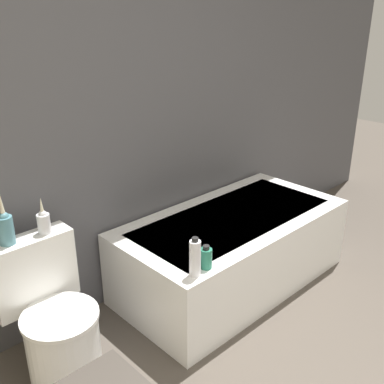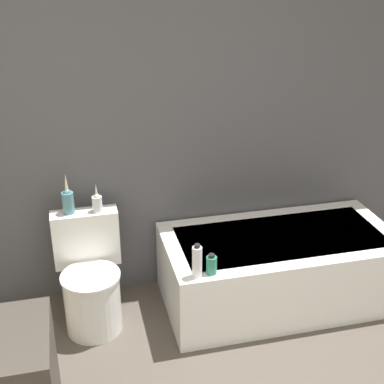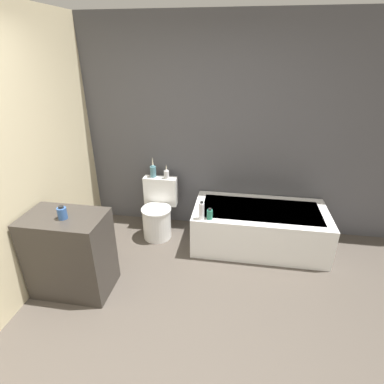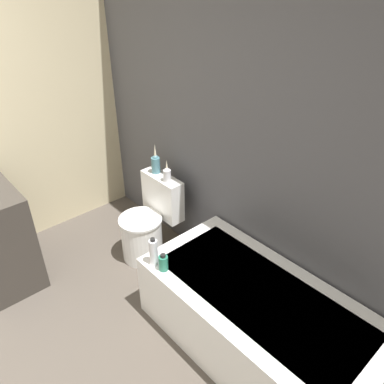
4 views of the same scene
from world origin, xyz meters
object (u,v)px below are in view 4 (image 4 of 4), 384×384
object	(u,v)px
bathtub	(256,320)
vase_gold	(156,163)
toilet	(148,225)
shampoo_bottle_tall	(154,252)
vase_silver	(167,174)
shampoo_bottle_short	(163,263)

from	to	relation	value
bathtub	vase_gold	world-z (taller)	vase_gold
toilet	vase_gold	size ratio (longest dim) A/B	2.72
bathtub	shampoo_bottle_tall	world-z (taller)	shampoo_bottle_tall
vase_gold	shampoo_bottle_tall	bearing A→B (deg)	-38.67
vase_silver	shampoo_bottle_tall	world-z (taller)	vase_silver
toilet	vase_gold	bearing A→B (deg)	115.99
bathtub	vase_gold	xyz separation A→B (m)	(-1.36, 0.23, 0.56)
shampoo_bottle_short	toilet	bearing A→B (deg)	152.46
vase_gold	shampoo_bottle_short	world-z (taller)	vase_gold
toilet	vase_silver	bearing A→B (deg)	61.29
vase_silver	shampoo_bottle_tall	bearing A→B (deg)	-46.03
shampoo_bottle_tall	shampoo_bottle_short	xyz separation A→B (m)	(0.09, 0.01, -0.04)
toilet	shampoo_bottle_tall	size ratio (longest dim) A/B	3.37
vase_silver	shampoo_bottle_tall	distance (m)	0.77
shampoo_bottle_tall	toilet	bearing A→B (deg)	148.33
toilet	shampoo_bottle_tall	xyz separation A→B (m)	(0.61, -0.38, 0.30)
bathtub	shampoo_bottle_tall	size ratio (longest dim) A/B	7.25
shampoo_bottle_short	shampoo_bottle_tall	bearing A→B (deg)	-172.99
vase_silver	shampoo_bottle_short	size ratio (longest dim) A/B	1.48
vase_gold	shampoo_bottle_tall	distance (m)	0.92
vase_silver	bathtub	bearing A→B (deg)	-10.26
vase_gold	vase_silver	size ratio (longest dim) A/B	1.39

